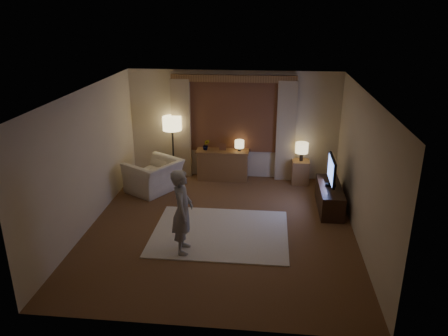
# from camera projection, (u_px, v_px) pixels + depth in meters

# --- Properties ---
(room) EXTENTS (5.04, 5.54, 2.64)m
(room) POSITION_uv_depth(u_px,v_px,m) (224.00, 153.00, 8.33)
(room) COLOR brown
(room) RESTS_ON ground
(rug) EXTENTS (2.50, 2.00, 0.02)m
(rug) POSITION_uv_depth(u_px,v_px,m) (220.00, 233.00, 8.14)
(rug) COLOR beige
(rug) RESTS_ON floor
(sideboard) EXTENTS (1.20, 0.40, 0.70)m
(sideboard) POSITION_uv_depth(u_px,v_px,m) (223.00, 166.00, 10.56)
(sideboard) COLOR brown
(sideboard) RESTS_ON floor
(picture_frame) EXTENTS (0.16, 0.02, 0.20)m
(picture_frame) POSITION_uv_depth(u_px,v_px,m) (223.00, 148.00, 10.40)
(picture_frame) COLOR brown
(picture_frame) RESTS_ON sideboard
(plant) EXTENTS (0.17, 0.13, 0.30)m
(plant) POSITION_uv_depth(u_px,v_px,m) (206.00, 145.00, 10.43)
(plant) COLOR #999999
(plant) RESTS_ON sideboard
(table_lamp_sideboard) EXTENTS (0.22, 0.22, 0.30)m
(table_lamp_sideboard) POSITION_uv_depth(u_px,v_px,m) (239.00, 144.00, 10.33)
(table_lamp_sideboard) COLOR black
(table_lamp_sideboard) RESTS_ON sideboard
(floor_lamp) EXTENTS (0.45, 0.45, 1.53)m
(floor_lamp) POSITION_uv_depth(u_px,v_px,m) (172.00, 127.00, 10.35)
(floor_lamp) COLOR black
(floor_lamp) RESTS_ON floor
(armchair) EXTENTS (1.39, 1.44, 0.72)m
(armchair) POSITION_uv_depth(u_px,v_px,m) (154.00, 176.00, 9.90)
(armchair) COLOR beige
(armchair) RESTS_ON floor
(side_table) EXTENTS (0.40, 0.40, 0.56)m
(side_table) POSITION_uv_depth(u_px,v_px,m) (300.00, 172.00, 10.36)
(side_table) COLOR brown
(side_table) RESTS_ON floor
(table_lamp_side) EXTENTS (0.30, 0.30, 0.44)m
(table_lamp_side) POSITION_uv_depth(u_px,v_px,m) (302.00, 148.00, 10.15)
(table_lamp_side) COLOR black
(table_lamp_side) RESTS_ON side_table
(tv_stand) EXTENTS (0.45, 1.40, 0.50)m
(tv_stand) POSITION_uv_depth(u_px,v_px,m) (329.00, 197.00, 9.06)
(tv_stand) COLOR black
(tv_stand) RESTS_ON floor
(tv) EXTENTS (0.21, 0.86, 0.62)m
(tv) POSITION_uv_depth(u_px,v_px,m) (332.00, 171.00, 8.86)
(tv) COLOR black
(tv) RESTS_ON tv_stand
(person) EXTENTS (0.40, 0.57, 1.49)m
(person) POSITION_uv_depth(u_px,v_px,m) (182.00, 212.00, 7.28)
(person) COLOR #A19C94
(person) RESTS_ON rug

